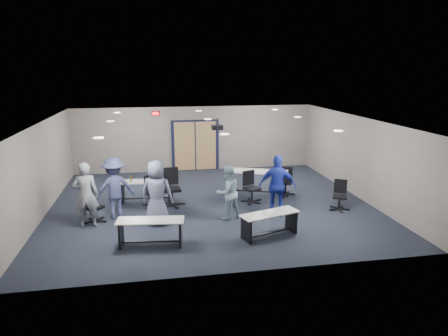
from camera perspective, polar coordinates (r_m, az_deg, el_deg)
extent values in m
plane|color=#1C202D|center=(12.90, -1.90, -5.13)|extent=(10.00, 10.00, 0.00)
cube|color=slate|center=(16.90, -4.15, 4.19)|extent=(10.00, 0.04, 2.70)
cube|color=slate|center=(8.28, 2.58, -6.43)|extent=(10.00, 0.04, 2.70)
cube|color=slate|center=(12.83, -24.64, -0.28)|extent=(0.04, 9.00, 2.70)
cube|color=slate|center=(14.11, 18.58, 1.50)|extent=(0.04, 9.00, 2.70)
cube|color=silver|center=(12.28, -2.00, 6.84)|extent=(10.00, 9.00, 0.04)
cube|color=black|center=(16.93, -4.13, 3.18)|extent=(2.00, 0.06, 2.20)
cube|color=#9D7148|center=(16.87, -5.64, 3.11)|extent=(0.85, 0.04, 2.05)
cube|color=#9D7148|center=(16.96, -2.60, 3.22)|extent=(0.85, 0.04, 2.05)
cube|color=black|center=(16.61, -9.75, 7.69)|extent=(0.32, 0.05, 0.18)
cube|color=#FF0C0C|center=(16.58, -9.75, 7.68)|extent=(0.26, 0.02, 0.12)
cylinder|color=black|center=(12.83, -0.98, 6.62)|extent=(0.04, 0.04, 0.24)
cube|color=black|center=(12.86, -0.98, 5.83)|extent=(0.35, 0.30, 0.14)
cylinder|color=black|center=(12.71, -0.87, 5.73)|extent=(0.08, 0.03, 0.08)
cube|color=beige|center=(9.96, -10.48, -7.38)|extent=(1.68, 0.75, 0.03)
cube|color=black|center=(10.20, -14.47, -9.06)|extent=(0.11, 0.50, 0.63)
cube|color=black|center=(10.01, -6.23, -9.14)|extent=(0.11, 0.50, 0.63)
cube|color=black|center=(10.17, -10.34, -10.29)|extent=(1.44, 0.23, 0.04)
cube|color=beige|center=(10.37, 6.55, -6.48)|extent=(1.65, 0.97, 0.03)
cube|color=black|center=(10.13, 3.19, -8.84)|extent=(0.19, 0.47, 0.61)
cube|color=black|center=(10.87, 9.58, -7.40)|extent=(0.19, 0.47, 0.61)
cube|color=black|center=(10.57, 6.47, -9.20)|extent=(1.34, 0.46, 0.03)
cube|color=beige|center=(13.23, -11.12, -1.89)|extent=(1.71, 0.67, 0.03)
cube|color=black|center=(13.41, -14.22, -3.36)|extent=(0.08, 0.51, 0.65)
cube|color=black|center=(13.29, -7.84, -3.21)|extent=(0.08, 0.51, 0.65)
cube|color=black|center=(13.40, -11.00, -4.24)|extent=(1.49, 0.14, 0.04)
cylinder|color=#AC2B16|center=(13.17, -8.31, -1.52)|extent=(0.07, 0.07, 0.11)
cube|color=beige|center=(13.66, 4.79, -0.50)|extent=(2.17, 1.38, 0.03)
cube|color=black|center=(13.89, 0.99, -1.99)|extent=(0.28, 0.61, 0.80)
cube|color=black|center=(13.71, 8.56, -2.36)|extent=(0.28, 0.61, 0.80)
cube|color=black|center=(13.85, 4.73, -3.31)|extent=(1.73, 0.71, 0.05)
imported|color=gray|center=(11.45, -19.14, -3.65)|extent=(0.68, 0.46, 1.83)
imported|color=slate|center=(11.15, -9.57, -3.51)|extent=(1.02, 0.81, 1.83)
imported|color=#96B7C6|center=(11.44, 0.53, -3.52)|extent=(0.94, 0.84, 1.58)
imported|color=#1D2DA0|center=(11.72, 7.68, -2.57)|extent=(1.16, 0.82, 1.83)
imported|color=#393F67|center=(11.91, -15.40, -2.77)|extent=(1.31, 0.98, 1.80)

